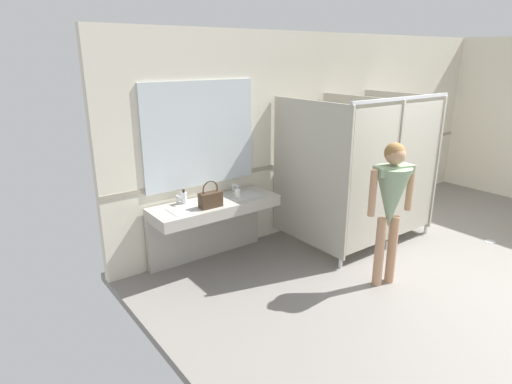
# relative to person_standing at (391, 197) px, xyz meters

# --- Properties ---
(ground_plane) EXTENTS (7.50, 5.76, 0.10)m
(ground_plane) POSITION_rel_person_standing_xyz_m (1.12, -0.64, -1.13)
(ground_plane) COLOR gray
(wall_back) EXTENTS (7.50, 0.12, 2.90)m
(wall_back) POSITION_rel_person_standing_xyz_m (1.12, 2.00, 0.38)
(wall_back) COLOR beige
(wall_back) RESTS_ON ground_plane
(wall_back_tile_band) EXTENTS (7.50, 0.01, 0.06)m
(wall_back_tile_band) POSITION_rel_person_standing_xyz_m (1.12, 1.93, -0.03)
(wall_back_tile_band) COLOR #9E937F
(wall_back_tile_band) RESTS_ON wall_back
(vanity_counter) EXTENTS (1.65, 0.58, 0.95)m
(vanity_counter) POSITION_rel_person_standing_xyz_m (-1.31, 1.72, -0.45)
(vanity_counter) COLOR #B2ADA3
(vanity_counter) RESTS_ON ground_plane
(mirror_panel) EXTENTS (1.55, 0.02, 1.31)m
(mirror_panel) POSITION_rel_person_standing_xyz_m (-1.31, 1.93, 0.57)
(mirror_panel) COLOR silver
(mirror_panel) RESTS_ON wall_back
(bathroom_stalls) EXTENTS (1.94, 1.41, 2.09)m
(bathroom_stalls) POSITION_rel_person_standing_xyz_m (0.82, 1.02, 0.02)
(bathroom_stalls) COLOR #B2AD9E
(bathroom_stalls) RESTS_ON ground_plane
(person_standing) EXTENTS (0.57, 0.49, 1.69)m
(person_standing) POSITION_rel_person_standing_xyz_m (0.00, 0.00, 0.00)
(person_standing) COLOR tan
(person_standing) RESTS_ON ground_plane
(handbag) EXTENTS (0.28, 0.13, 0.33)m
(handbag) POSITION_rel_person_standing_xyz_m (-1.46, 1.48, -0.13)
(handbag) COLOR #3F2D1E
(handbag) RESTS_ON vanity_counter
(soap_dispenser) EXTENTS (0.07, 0.07, 0.18)m
(soap_dispenser) POSITION_rel_person_standing_xyz_m (-1.65, 1.80, -0.16)
(soap_dispenser) COLOR white
(soap_dispenser) RESTS_ON vanity_counter
(paper_cup) EXTENTS (0.07, 0.07, 0.11)m
(paper_cup) POSITION_rel_person_standing_xyz_m (-0.99, 1.59, -0.18)
(paper_cup) COLOR white
(paper_cup) RESTS_ON vanity_counter
(floor_drain_cover) EXTENTS (0.14, 0.14, 0.01)m
(floor_drain_cover) POSITION_rel_person_standing_xyz_m (2.22, -0.19, -1.07)
(floor_drain_cover) COLOR #B7BABF
(floor_drain_cover) RESTS_ON ground_plane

